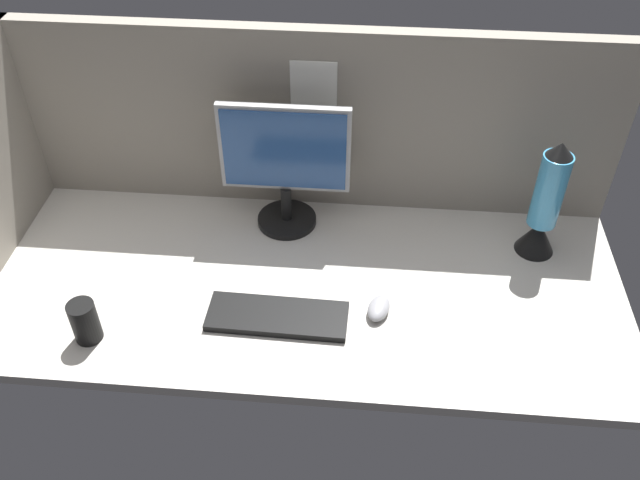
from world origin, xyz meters
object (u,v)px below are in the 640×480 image
monitor (285,162)px  mug_black_travel (85,322)px  mouse (379,308)px  lava_lamp (545,208)px  keyboard (277,316)px

monitor → mug_black_travel: bearing=-131.2°
monitor → mouse: bearing=-51.3°
mug_black_travel → lava_lamp: 127.18cm
monitor → mug_black_travel: (-44.82, -51.17, -15.89)cm
keyboard → mug_black_travel: mug_black_travel is taller
lava_lamp → mug_black_travel: bearing=-159.5°
keyboard → lava_lamp: lava_lamp is taller
mouse → monitor: bearing=143.2°
mug_black_travel → mouse: bearing=11.5°
keyboard → mouse: (26.52, 4.64, 0.70)cm
monitor → mug_black_travel: size_ratio=3.38×
monitor → lava_lamp: bearing=-5.2°
mug_black_travel → lava_lamp: bearing=20.5°
monitor → lava_lamp: 74.54cm
keyboard → mug_black_travel: bearing=-166.4°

